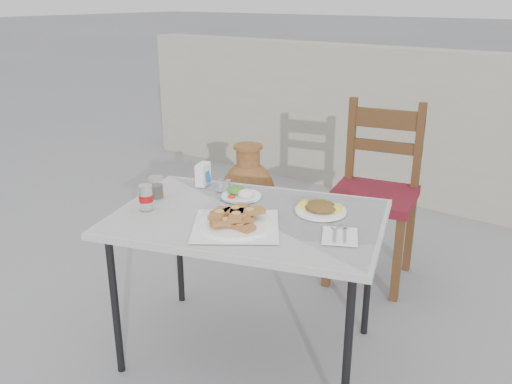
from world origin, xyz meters
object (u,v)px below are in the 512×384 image
Objects in this scene: soda_can at (146,197)px; salad_chopped_plate at (321,208)px; condiment_caddy at (226,187)px; chair at (375,191)px; cafe_table at (248,225)px; cola_glass at (156,188)px; pide_plate at (236,219)px; salad_rice_plate at (241,194)px; terracotta_urn at (248,195)px; napkin_holder at (203,174)px.

salad_chopped_plate is at bearing 33.70° from soda_can.
soda_can is (-0.63, -0.42, 0.04)m from salad_chopped_plate.
condiment_caddy is 0.96m from chair.
cafe_table is 0.49m from cola_glass.
pide_plate is 2.60× the size of salad_rice_plate.
cafe_table is 1.35m from terracotta_urn.
napkin_holder is at bearing -66.14° from terracotta_urn.
napkin_holder is 1.03m from chair.
salad_chopped_plate is 0.22× the size of chair.
soda_can is at bearing -60.64° from cola_glass.
chair reaches higher than cola_glass.
pide_plate is 1.49m from terracotta_urn.
salad_chopped_plate is 2.65× the size of condiment_caddy.
napkin_holder is 1.30× the size of condiment_caddy.
soda_can is 1.39m from terracotta_urn.
cola_glass is 0.90× the size of napkin_holder.
cafe_table reaches higher than terracotta_urn.
soda_can reaches higher than terracotta_urn.
salad_chopped_plate is (0.23, 0.21, 0.07)m from cafe_table.
chair is (0.60, 1.11, -0.21)m from cola_glass.
cafe_table is at bearing -40.28° from napkin_holder.
chair is 1.58× the size of terracotta_urn.
pide_plate is 0.44m from soda_can.
pide_plate is 5.77× the size of condiment_caddy.
chair is (0.52, 1.24, -0.22)m from soda_can.
condiment_caddy reaches higher than cafe_table.
cafe_table is 0.46m from napkin_holder.
salad_chopped_plate is at bearing 22.36° from cola_glass.
cafe_table is 0.32m from condiment_caddy.
cola_glass is 0.15× the size of terracotta_urn.
chair is at bearing 67.10° from soda_can.
chair reaches higher than soda_can.
salad_rice_plate is (-0.19, 0.28, -0.01)m from pide_plate.
chair reaches higher than napkin_holder.
pide_plate is (0.03, -0.13, 0.08)m from cafe_table.
soda_can is 1.00× the size of napkin_holder.
soda_can reaches higher than cafe_table.
soda_can and napkin_holder have the same top height.
salad_chopped_plate reaches higher than cafe_table.
salad_rice_plate is 0.29× the size of terracotta_urn.
cola_glass reaches higher than condiment_caddy.
condiment_caddy is at bearing 169.05° from salad_rice_plate.
cafe_table is at bearing 28.26° from soda_can.
pide_plate is at bearing -44.76° from condiment_caddy.
pide_plate is at bearing -5.16° from cola_glass.
terracotta_urn is at bearing 106.05° from cola_glass.
condiment_caddy is (0.15, -0.00, -0.03)m from napkin_holder.
condiment_caddy is at bearing -126.90° from chair.
soda_can is 0.15m from cola_glass.
cola_glass is 1.24m from terracotta_urn.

